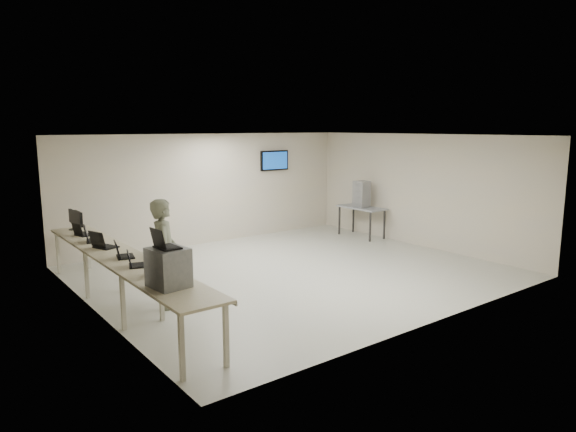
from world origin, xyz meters
TOP-DOWN VIEW (x-y plane):
  - room at (0.03, 0.06)m, footprint 8.01×7.01m
  - workbench at (-3.59, 0.00)m, footprint 0.76×6.00m
  - equipment_box at (-3.65, -2.00)m, footprint 0.49×0.54m
  - laptop_on_box at (-3.70, -2.00)m, footprint 0.31×0.37m
  - laptop_0 at (-3.60, -1.36)m, footprint 0.38×0.40m
  - laptop_1 at (-3.66, -0.77)m, footprint 0.35×0.37m
  - laptop_2 at (-3.61, -0.14)m, footprint 0.37×0.41m
  - laptop_3 at (-3.65, 0.72)m, footprint 0.44×0.47m
  - laptop_4 at (-3.65, 1.35)m, footprint 0.42×0.46m
  - laptop_5 at (-3.65, 2.00)m, footprint 0.34×0.38m
  - monitor_near at (-3.60, 2.30)m, footprint 0.20×0.44m
  - monitor_far at (-3.60, 2.71)m, footprint 0.18×0.41m
  - soldier at (-2.97, -0.34)m, footprint 0.66×0.78m
  - side_table at (3.60, 1.61)m, footprint 0.64×1.37m
  - storage_bins at (3.58, 1.61)m, footprint 0.34×0.37m

SIDE VIEW (x-z plane):
  - side_table at x=3.60m, z-range 0.34..1.16m
  - workbench at x=-3.59m, z-range 0.38..1.28m
  - soldier at x=-2.97m, z-range 0.00..1.82m
  - laptop_1 at x=-3.66m, z-range 0.84..1.09m
  - laptop_5 at x=-3.65m, z-range 0.84..1.10m
  - laptop_0 at x=-3.60m, z-range 0.84..1.10m
  - laptop_2 at x=-3.61m, z-range 0.83..1.11m
  - laptop_3 at x=-3.65m, z-range 0.83..1.13m
  - laptop_4 at x=-3.65m, z-range 0.82..1.13m
  - monitor_far at x=-3.60m, z-range 0.94..1.35m
  - equipment_box at x=-3.65m, z-range 0.90..1.42m
  - monitor_near at x=-3.60m, z-range 0.94..1.38m
  - storage_bins at x=3.58m, z-range 0.82..1.53m
  - room at x=0.03m, z-range 0.01..2.82m
  - laptop_on_box at x=-3.70m, z-range 1.35..1.63m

